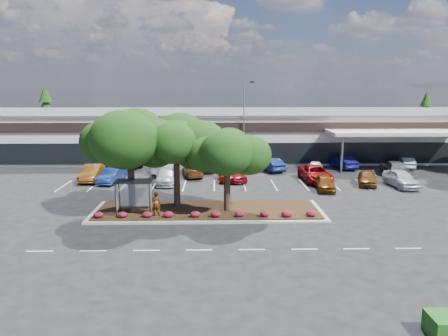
{
  "coord_description": "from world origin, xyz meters",
  "views": [
    {
      "loc": [
        -1.44,
        -29.08,
        9.8
      ],
      "look_at": [
        -0.62,
        9.01,
        2.6
      ],
      "focal_mm": 35.0,
      "sensor_mm": 36.0,
      "label": 1
    }
  ],
  "objects_px": {
    "light_pole": "(245,129)",
    "car_1": "(112,176)",
    "survey_stake": "(448,222)",
    "car_0": "(92,173)"
  },
  "relations": [
    {
      "from": "light_pole",
      "to": "car_1",
      "type": "height_order",
      "value": "light_pole"
    },
    {
      "from": "light_pole",
      "to": "car_0",
      "type": "height_order",
      "value": "light_pole"
    },
    {
      "from": "survey_stake",
      "to": "car_0",
      "type": "xyz_separation_m",
      "value": [
        -28.68,
        16.94,
        0.14
      ]
    },
    {
      "from": "light_pole",
      "to": "survey_stake",
      "type": "height_order",
      "value": "light_pole"
    },
    {
      "from": "survey_stake",
      "to": "car_0",
      "type": "relative_size",
      "value": 0.21
    },
    {
      "from": "light_pole",
      "to": "survey_stake",
      "type": "xyz_separation_m",
      "value": [
        12.21,
        -24.52,
        -3.96
      ]
    },
    {
      "from": "survey_stake",
      "to": "car_1",
      "type": "distance_m",
      "value": 30.81
    },
    {
      "from": "light_pole",
      "to": "car_1",
      "type": "bearing_deg",
      "value": -148.77
    },
    {
      "from": "light_pole",
      "to": "survey_stake",
      "type": "distance_m",
      "value": 27.68
    },
    {
      "from": "light_pole",
      "to": "car_1",
      "type": "xyz_separation_m",
      "value": [
        -14.17,
        -8.59,
        -3.91
      ]
    }
  ]
}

